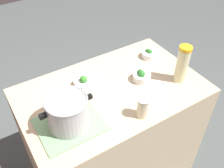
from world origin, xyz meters
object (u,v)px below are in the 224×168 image
Objects in this scene: mason_jar at (143,108)px; cooking_pot at (68,112)px; broccoli_bowl_back at (142,76)px; broccoli_bowl_center at (149,54)px; broccoli_bowl_front at (84,82)px; lemonade_pitcher at (182,64)px.

cooking_pot is at bearing -22.08° from mason_jar.
broccoli_bowl_back is (-0.58, -0.10, -0.07)m from cooking_pot.
broccoli_bowl_center is at bearing -131.86° from mason_jar.
broccoli_bowl_front is (0.17, -0.42, -0.04)m from mason_jar.
lemonade_pitcher is at bearing 148.52° from broccoli_bowl_back.
lemonade_pitcher is 0.44m from mason_jar.
cooking_pot is at bearing 49.15° from broccoli_bowl_front.
broccoli_bowl_center is 0.94× the size of broccoli_bowl_back.
mason_jar is (-0.39, 0.16, -0.04)m from cooking_pot.
cooking_pot is 0.35m from broccoli_bowl_front.
cooking_pot is 2.32× the size of mason_jar.
broccoli_bowl_back is at bearing -125.95° from mason_jar.
broccoli_bowl_front is (-0.22, -0.26, -0.08)m from cooking_pot.
mason_jar reaches higher than broccoli_bowl_front.
broccoli_bowl_center is at bearing -159.98° from cooking_pot.
mason_jar is at bearing 48.14° from broccoli_bowl_center.
broccoli_bowl_back is at bearing -170.04° from cooking_pot.
broccoli_bowl_center is at bearing -138.61° from broccoli_bowl_back.
broccoli_bowl_front is (0.58, -0.29, -0.11)m from lemonade_pitcher.
mason_jar is (0.41, 0.13, -0.07)m from lemonade_pitcher.
lemonade_pitcher is 0.66m from broccoli_bowl_front.
mason_jar is 1.07× the size of broccoli_bowl_back.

